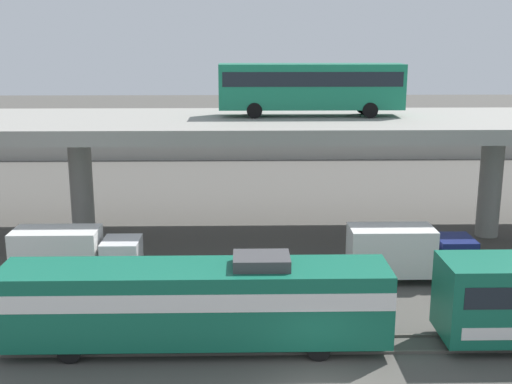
# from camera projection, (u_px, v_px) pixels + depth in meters

# --- Properties ---
(rail_strip_near) EXTENTS (110.00, 0.12, 0.12)m
(rail_strip_near) POSITION_uv_depth(u_px,v_px,m) (313.00, 353.00, 27.66)
(rail_strip_near) COLOR #59544C
(rail_strip_near) RESTS_ON ground_plane
(rail_strip_far) EXTENTS (110.00, 0.12, 0.12)m
(rail_strip_far) POSITION_uv_depth(u_px,v_px,m) (309.00, 337.00, 29.17)
(rail_strip_far) COLOR #59544C
(rail_strip_far) RESTS_ON ground_plane
(train_locomotive) EXTENTS (17.65, 3.04, 4.18)m
(train_locomotive) POSITION_uv_depth(u_px,v_px,m) (176.00, 300.00, 27.80)
(train_locomotive) COLOR #14664C
(train_locomotive) RESTS_ON ground_plane
(highway_overpass) EXTENTS (96.00, 11.87, 8.05)m
(highway_overpass) POSITION_uv_depth(u_px,v_px,m) (288.00, 128.00, 42.28)
(highway_overpass) COLOR gray
(highway_overpass) RESTS_ON ground_plane
(transit_bus_on_overpass) EXTENTS (12.00, 2.68, 3.40)m
(transit_bus_on_overpass) POSITION_uv_depth(u_px,v_px,m) (311.00, 85.00, 42.52)
(transit_bus_on_overpass) COLOR #197A56
(transit_bus_on_overpass) RESTS_ON highway_overpass
(service_truck_west) EXTENTS (6.80, 2.46, 3.04)m
(service_truck_west) POSITION_uv_depth(u_px,v_px,m) (407.00, 252.00, 35.77)
(service_truck_west) COLOR navy
(service_truck_west) RESTS_ON ground_plane
(service_truck_east) EXTENTS (6.80, 2.46, 3.04)m
(service_truck_east) POSITION_uv_depth(u_px,v_px,m) (73.00, 254.00, 35.39)
(service_truck_east) COLOR silver
(service_truck_east) RESTS_ON ground_plane
(pier_parking_lot) EXTENTS (68.79, 13.71, 1.71)m
(pier_parking_lot) POSITION_uv_depth(u_px,v_px,m) (267.00, 142.00, 77.83)
(pier_parking_lot) COLOR gray
(pier_parking_lot) RESTS_ON ground_plane
(parked_car_0) EXTENTS (4.24, 1.86, 1.50)m
(parked_car_0) POSITION_uv_depth(u_px,v_px,m) (63.00, 133.00, 74.46)
(parked_car_0) COLOR silver
(parked_car_0) RESTS_ON pier_parking_lot
(parked_car_1) EXTENTS (4.46, 1.95, 1.50)m
(parked_car_1) POSITION_uv_depth(u_px,v_px,m) (492.00, 130.00, 76.41)
(parked_car_1) COLOR #B7B7BC
(parked_car_1) RESTS_ON pier_parking_lot
(parked_car_2) EXTENTS (4.66, 1.99, 1.50)m
(parked_car_2) POSITION_uv_depth(u_px,v_px,m) (262.00, 128.00, 78.44)
(parked_car_2) COLOR black
(parked_car_2) RESTS_ON pier_parking_lot
(parked_car_3) EXTENTS (4.47, 1.95, 1.50)m
(parked_car_3) POSITION_uv_depth(u_px,v_px,m) (112.00, 128.00, 78.01)
(parked_car_3) COLOR silver
(parked_car_3) RESTS_ON pier_parking_lot
(harbor_water) EXTENTS (140.00, 36.00, 0.01)m
(harbor_water) POSITION_uv_depth(u_px,v_px,m) (261.00, 124.00, 100.39)
(harbor_water) COLOR #385B7A
(harbor_water) RESTS_ON ground_plane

